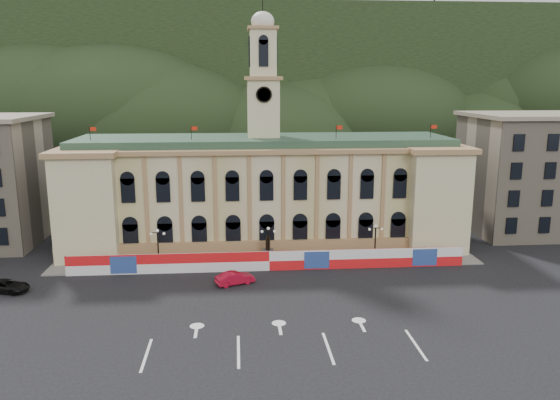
{
  "coord_description": "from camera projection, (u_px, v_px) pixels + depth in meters",
  "views": [
    {
      "loc": [
        -3.86,
        -50.29,
        23.15
      ],
      "look_at": [
        1.59,
        18.0,
        8.43
      ],
      "focal_mm": 35.0,
      "sensor_mm": 36.0,
      "label": 1
    }
  ],
  "objects": [
    {
      "name": "lamp_center",
      "position": [
        268.0,
        242.0,
        70.09
      ],
      "size": [
        1.96,
        0.44,
        5.15
      ],
      "color": "black",
      "rests_on": "ground"
    },
    {
      "name": "statue",
      "position": [
        268.0,
        254.0,
        71.46
      ],
      "size": [
        1.4,
        1.4,
        3.72
      ],
      "color": "#595651",
      "rests_on": "ground"
    },
    {
      "name": "ground",
      "position": [
        278.0,
        321.0,
        54.17
      ],
      "size": [
        260.0,
        260.0,
        0.0
      ],
      "primitive_type": "plane",
      "color": "black",
      "rests_on": "ground"
    },
    {
      "name": "hoarding_fence",
      "position": [
        270.0,
        261.0,
        68.6
      ],
      "size": [
        50.0,
        0.44,
        2.5
      ],
      "color": "red",
      "rests_on": "ground"
    },
    {
      "name": "lamp_left",
      "position": [
        158.0,
        245.0,
        69.0
      ],
      "size": [
        1.96,
        0.44,
        5.15
      ],
      "color": "black",
      "rests_on": "ground"
    },
    {
      "name": "city_hall",
      "position": [
        264.0,
        190.0,
        79.45
      ],
      "size": [
        56.2,
        17.6,
        37.1
      ],
      "color": "beige",
      "rests_on": "ground"
    },
    {
      "name": "pavement",
      "position": [
        268.0,
        263.0,
        71.45
      ],
      "size": [
        56.0,
        5.5,
        0.16
      ],
      "primitive_type": "cube",
      "color": "slate",
      "rests_on": "ground"
    },
    {
      "name": "lane_markings",
      "position": [
        283.0,
        344.0,
        49.3
      ],
      "size": [
        26.0,
        10.0,
        0.02
      ],
      "primitive_type": null,
      "color": "white",
      "rests_on": "ground"
    },
    {
      "name": "hill_ridge",
      "position": [
        248.0,
        95.0,
        168.97
      ],
      "size": [
        230.0,
        80.0,
        64.0
      ],
      "color": "black",
      "rests_on": "ground"
    },
    {
      "name": "lamp_right",
      "position": [
        375.0,
        240.0,
        71.18
      ],
      "size": [
        1.96,
        0.44,
        5.15
      ],
      "color": "black",
      "rests_on": "ground"
    },
    {
      "name": "red_sedan",
      "position": [
        235.0,
        278.0,
        63.92
      ],
      "size": [
        4.77,
        5.69,
        1.51
      ],
      "primitive_type": "imported",
      "rotation": [
        0.0,
        0.0,
        1.95
      ],
      "color": "#AD0C24",
      "rests_on": "ground"
    },
    {
      "name": "side_building_right",
      "position": [
        536.0,
        173.0,
        85.7
      ],
      "size": [
        21.0,
        17.0,
        18.6
      ],
      "color": "tan",
      "rests_on": "ground"
    },
    {
      "name": "black_suv",
      "position": [
        7.0,
        286.0,
        61.59
      ],
      "size": [
        4.76,
        6.13,
        1.39
      ],
      "primitive_type": "imported",
      "rotation": [
        0.0,
        0.0,
        1.31
      ],
      "color": "black",
      "rests_on": "ground"
    }
  ]
}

